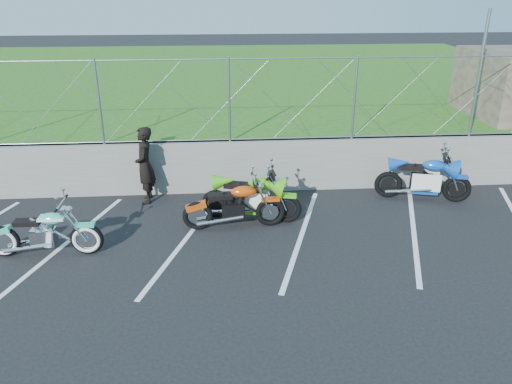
{
  "coord_description": "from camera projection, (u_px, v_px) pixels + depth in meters",
  "views": [
    {
      "loc": [
        0.75,
        -8.15,
        4.86
      ],
      "look_at": [
        1.46,
        1.3,
        0.87
      ],
      "focal_mm": 35.0,
      "sensor_mm": 36.0,
      "label": 1
    }
  ],
  "objects": [
    {
      "name": "retaining_wall",
      "position": [
        190.0,
        168.0,
        12.28
      ],
      "size": [
        30.0,
        0.22,
        1.3
      ],
      "primitive_type": "cube",
      "color": "#61615C",
      "rests_on": "ground"
    },
    {
      "name": "person_standing",
      "position": [
        145.0,
        165.0,
        11.66
      ],
      "size": [
        0.49,
        0.7,
        1.83
      ],
      "primitive_type": "imported",
      "rotation": [
        0.0,
        0.0,
        -1.5
      ],
      "color": "black",
      "rests_on": "ground"
    },
    {
      "name": "sportbike_green",
      "position": [
        252.0,
        199.0,
        10.87
      ],
      "size": [
        2.19,
        0.81,
        1.15
      ],
      "rotation": [
        0.0,
        0.0,
        -0.24
      ],
      "color": "black",
      "rests_on": "ground"
    },
    {
      "name": "ground",
      "position": [
        183.0,
        264.0,
        9.32
      ],
      "size": [
        90.0,
        90.0,
        0.0
      ],
      "primitive_type": "plane",
      "color": "black",
      "rests_on": "ground"
    },
    {
      "name": "chain_link_fence",
      "position": [
        186.0,
        101.0,
        11.64
      ],
      "size": [
        28.0,
        0.03,
        2.0
      ],
      "color": "gray",
      "rests_on": "retaining_wall"
    },
    {
      "name": "grass_field",
      "position": [
        201.0,
        88.0,
        21.47
      ],
      "size": [
        30.0,
        20.0,
        1.3
      ],
      "primitive_type": "cube",
      "color": "#235115",
      "rests_on": "ground"
    },
    {
      "name": "sportbike_blue",
      "position": [
        424.0,
        180.0,
        11.9
      ],
      "size": [
        2.21,
        0.84,
        1.17
      ],
      "rotation": [
        0.0,
        0.0,
        -0.25
      ],
      "color": "black",
      "rests_on": "ground"
    },
    {
      "name": "parking_lines",
      "position": [
        244.0,
        237.0,
        10.32
      ],
      "size": [
        18.29,
        4.31,
        0.01
      ],
      "color": "silver",
      "rests_on": "ground"
    },
    {
      "name": "cruiser_turquoise",
      "position": [
        46.0,
        235.0,
        9.47
      ],
      "size": [
        2.2,
        0.7,
        1.09
      ],
      "rotation": [
        0.0,
        0.0,
        -0.02
      ],
      "color": "black",
      "rests_on": "ground"
    },
    {
      "name": "naked_orange",
      "position": [
        236.0,
        208.0,
        10.54
      ],
      "size": [
        2.19,
        0.74,
        1.09
      ],
      "rotation": [
        0.0,
        0.0,
        0.05
      ],
      "color": "black",
      "rests_on": "ground"
    },
    {
      "name": "sign_pole",
      "position": [
        479.0,
        73.0,
        12.32
      ],
      "size": [
        0.08,
        0.08,
        3.0
      ],
      "primitive_type": "cylinder",
      "color": "gray",
      "rests_on": "grass_field"
    }
  ]
}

